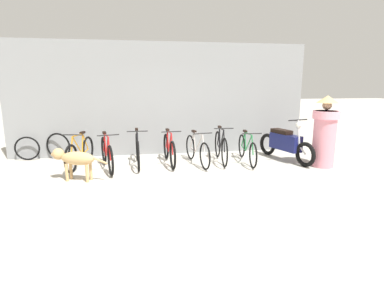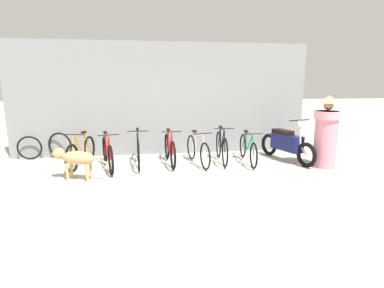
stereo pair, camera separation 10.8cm
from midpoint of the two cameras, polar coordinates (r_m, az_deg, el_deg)
ground_plane at (r=5.59m, az=-2.88°, el=-8.68°), size 60.00×60.00×0.00m
shop_wall_back at (r=8.26m, az=-5.07°, el=8.50°), size 8.01×0.20×3.00m
bicycle_0 at (r=7.45m, az=-19.96°, el=-1.49°), size 0.48×1.59×0.83m
bicycle_1 at (r=7.08m, az=-15.37°, el=-1.78°), size 0.55×1.71×0.86m
bicycle_2 at (r=7.25m, az=-9.79°, el=-1.10°), size 0.46×1.75×0.89m
bicycle_3 at (r=7.26m, az=-3.83°, el=-1.06°), size 0.46×1.66×0.86m
bicycle_4 at (r=7.22m, az=1.51°, el=-1.17°), size 0.46×1.63×0.82m
bicycle_5 at (r=7.46m, az=6.06°, el=-0.58°), size 0.46×1.66×0.90m
bicycle_6 at (r=7.51m, az=10.99°, el=-0.98°), size 0.46×1.69×0.79m
motorcycle at (r=7.89m, az=17.93°, el=0.06°), size 0.70×1.88×1.08m
stray_dog at (r=6.43m, az=-21.01°, el=-2.51°), size 1.16×0.52×0.65m
person_in_robes at (r=7.55m, az=24.57°, el=2.13°), size 0.83×0.83×1.66m
spare_tire_left at (r=8.68m, az=-28.23°, el=-0.65°), size 0.61×0.05×0.61m
spare_tire_right at (r=8.43m, az=-23.49°, el=-0.28°), size 0.66×0.29×0.69m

